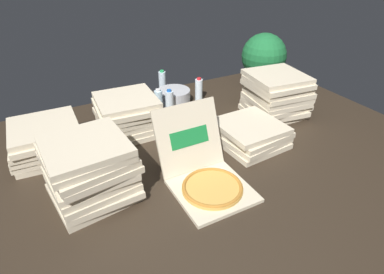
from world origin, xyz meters
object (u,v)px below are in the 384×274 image
object	(u,v)px
pizza_stack_center_far	(276,95)
potted_plant	(264,58)
pizza_stack_left_near	(128,115)
water_bottle_2	(162,82)
ice_bucket	(174,97)
pizza_stack_center_near	(251,134)
pizza_stack_left_far	(46,141)
water_bottle_0	(199,90)
water_bottle_1	(170,102)
open_pizza_box	(206,174)
pizza_stack_right_near	(90,170)
water_bottle_3	(159,102)

from	to	relation	value
pizza_stack_center_far	potted_plant	size ratio (longest dim) A/B	0.91
pizza_stack_left_near	water_bottle_2	xyz separation A→B (m)	(0.50, 0.54, -0.03)
pizza_stack_center_far	ice_bucket	distance (m)	0.84
pizza_stack_center_near	pizza_stack_left_far	size ratio (longest dim) A/B	1.02
pizza_stack_center_near	water_bottle_0	xyz separation A→B (m)	(0.03, 0.77, 0.02)
water_bottle_2	potted_plant	world-z (taller)	potted_plant
pizza_stack_center_near	pizza_stack_left_far	world-z (taller)	pizza_stack_left_far
potted_plant	water_bottle_1	bearing A→B (deg)	-176.51
pizza_stack_left_far	water_bottle_0	bearing A→B (deg)	12.40
ice_bucket	pizza_stack_left_far	bearing A→B (deg)	-163.08
open_pizza_box	pizza_stack_center_near	bearing A→B (deg)	25.75
water_bottle_0	pizza_stack_center_far	bearing A→B (deg)	-51.71
pizza_stack_right_near	water_bottle_1	bearing A→B (deg)	41.71
pizza_stack_left_far	ice_bucket	xyz separation A→B (m)	(1.05, 0.32, -0.05)
water_bottle_0	pizza_stack_left_near	bearing A→B (deg)	-162.72
pizza_stack_right_near	pizza_stack_center_near	bearing A→B (deg)	1.22
pizza_stack_center_near	pizza_stack_left_near	world-z (taller)	pizza_stack_left_near
open_pizza_box	pizza_stack_left_near	xyz separation A→B (m)	(-0.18, 0.79, 0.06)
pizza_stack_left_far	pizza_stack_center_far	bearing A→B (deg)	-7.93
pizza_stack_center_near	water_bottle_0	bearing A→B (deg)	87.75
water_bottle_0	water_bottle_2	distance (m)	0.38
pizza_stack_right_near	potted_plant	xyz separation A→B (m)	(1.74, 0.75, 0.13)
pizza_stack_left_far	water_bottle_0	world-z (taller)	pizza_stack_left_far
pizza_stack_left_far	pizza_stack_center_far	world-z (taller)	pizza_stack_center_far
water_bottle_2	pizza_stack_right_near	bearing A→B (deg)	-128.80
pizza_stack_left_near	water_bottle_1	bearing A→B (deg)	16.28
pizza_stack_center_far	pizza_stack_left_near	bearing A→B (deg)	165.25
pizza_stack_right_near	pizza_stack_left_far	xyz separation A→B (m)	(-0.17, 0.52, -0.06)
open_pizza_box	water_bottle_1	distance (m)	0.92
pizza_stack_left_far	potted_plant	xyz separation A→B (m)	(1.90, 0.23, 0.18)
water_bottle_0	water_bottle_2	bearing A→B (deg)	122.14
pizza_stack_left_near	pizza_stack_left_far	size ratio (longest dim) A/B	1.01
open_pizza_box	ice_bucket	world-z (taller)	open_pizza_box
pizza_stack_center_near	pizza_stack_right_near	distance (m)	1.07
pizza_stack_center_far	water_bottle_0	world-z (taller)	pizza_stack_center_far
pizza_stack_right_near	potted_plant	world-z (taller)	potted_plant
pizza_stack_center_near	water_bottle_2	xyz separation A→B (m)	(-0.17, 1.09, 0.02)
open_pizza_box	water_bottle_3	distance (m)	0.96
ice_bucket	water_bottle_3	size ratio (longest dim) A/B	1.33
water_bottle_3	pizza_stack_center_near	bearing A→B (deg)	-62.63
open_pizza_box	ice_bucket	bearing A→B (deg)	73.90
pizza_stack_center_far	potted_plant	xyz separation A→B (m)	(0.23, 0.46, 0.13)
ice_bucket	water_bottle_0	size ratio (longest dim) A/B	1.33
open_pizza_box	water_bottle_2	size ratio (longest dim) A/B	2.71
open_pizza_box	potted_plant	distance (m)	1.52
pizza_stack_left_far	water_bottle_0	distance (m)	1.30
water_bottle_0	water_bottle_3	world-z (taller)	same
ice_bucket	water_bottle_0	distance (m)	0.22
pizza_stack_left_far	water_bottle_2	bearing A→B (deg)	29.32
open_pizza_box	water_bottle_2	world-z (taller)	open_pizza_box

